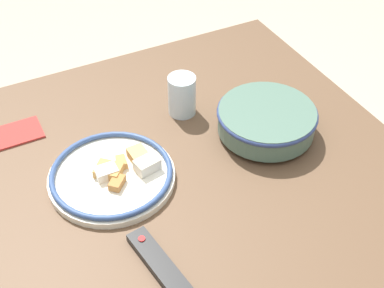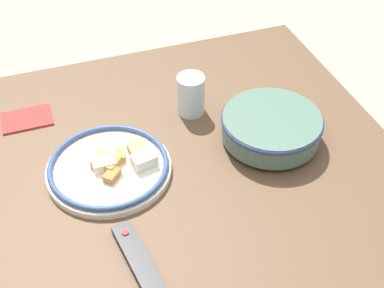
{
  "view_description": "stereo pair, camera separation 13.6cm",
  "coord_description": "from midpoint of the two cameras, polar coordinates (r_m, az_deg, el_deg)",
  "views": [
    {
      "loc": [
        0.42,
        0.89,
        1.7
      ],
      "look_at": [
        -0.03,
        -0.01,
        0.79
      ],
      "focal_mm": 50.0,
      "sensor_mm": 36.0,
      "label": 1
    },
    {
      "loc": [
        0.3,
        0.94,
        1.7
      ],
      "look_at": [
        -0.03,
        -0.01,
        0.79
      ],
      "focal_mm": 50.0,
      "sensor_mm": 36.0,
      "label": 2
    }
  ],
  "objects": [
    {
      "name": "drinking_glass",
      "position": [
        1.49,
        2.49,
        5.16
      ],
      "size": [
        0.08,
        0.08,
        0.12
      ],
      "color": "silver",
      "rests_on": "dining_table"
    },
    {
      "name": "tv_remote",
      "position": [
        1.16,
        -2.4,
        -12.31
      ],
      "size": [
        0.07,
        0.2,
        0.02
      ],
      "rotation": [
        0.0,
        0.0,
        3.28
      ],
      "color": "black",
      "rests_on": "dining_table"
    },
    {
      "name": "folded_napkin",
      "position": [
        1.54,
        -14.84,
        2.51
      ],
      "size": [
        0.14,
        0.1,
        0.01
      ],
      "color": "#B2332D",
      "rests_on": "dining_table"
    },
    {
      "name": "dining_table",
      "position": [
        1.43,
        1.67,
        -4.43
      ],
      "size": [
        1.13,
        1.08,
        0.75
      ],
      "color": "brown",
      "rests_on": "ground_plane"
    },
    {
      "name": "noodle_bowl",
      "position": [
        1.43,
        11.15,
        1.74
      ],
      "size": [
        0.27,
        0.27,
        0.08
      ],
      "color": "#4C6B5B",
      "rests_on": "dining_table"
    },
    {
      "name": "food_plate",
      "position": [
        1.34,
        -5.87,
        -2.58
      ],
      "size": [
        0.31,
        0.31,
        0.05
      ],
      "color": "silver",
      "rests_on": "dining_table"
    }
  ]
}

